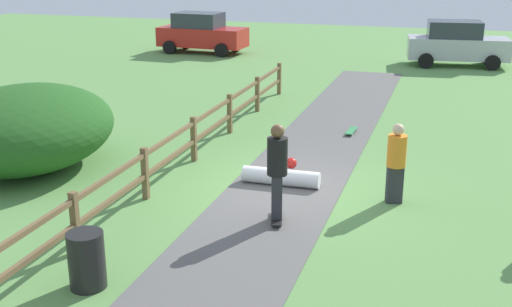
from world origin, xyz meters
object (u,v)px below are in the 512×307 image
(skater_fallen, at_px, (282,176))
(parked_car_silver, at_px, (457,44))
(bush_large, at_px, (26,128))
(trash_bin, at_px, (87,260))
(parked_car_red, at_px, (202,33))
(skater_riding, at_px, (277,168))
(skateboard_loose, at_px, (351,131))
(bystander_orange, at_px, (396,160))

(skater_fallen, height_order, parked_car_silver, parked_car_silver)
(bush_large, distance_m, trash_bin, 6.23)
(parked_car_red, bearing_deg, skater_riding, -64.03)
(bush_large, distance_m, parked_car_silver, 19.42)
(parked_car_silver, bearing_deg, parked_car_red, 179.96)
(skater_riding, xyz_separation_m, skateboard_loose, (0.36, 6.39, -0.99))
(bush_large, relative_size, trash_bin, 5.06)
(trash_bin, distance_m, parked_car_silver, 22.11)
(skateboard_loose, height_order, parked_car_silver, parked_car_silver)
(bystander_orange, height_order, parked_car_silver, parked_car_silver)
(trash_bin, height_order, parked_car_red, parked_car_red)
(trash_bin, distance_m, skater_fallen, 5.43)
(trash_bin, height_order, skater_riding, skater_riding)
(trash_bin, height_order, parked_car_silver, parked_car_silver)
(skater_riding, height_order, skateboard_loose, skater_riding)
(parked_car_silver, bearing_deg, bush_large, -118.59)
(bush_large, relative_size, bystander_orange, 2.75)
(bush_large, xyz_separation_m, skateboard_loose, (6.75, 5.12, -0.88))
(skater_riding, xyz_separation_m, parked_car_silver, (2.91, 18.32, -0.12))
(trash_bin, bearing_deg, parked_car_red, 107.61)
(skateboard_loose, bearing_deg, parked_car_red, 127.88)
(parked_car_silver, relative_size, parked_car_red, 1.02)
(trash_bin, relative_size, parked_car_silver, 0.21)
(trash_bin, height_order, skateboard_loose, trash_bin)
(parked_car_red, bearing_deg, bush_large, -81.53)
(trash_bin, relative_size, skater_riding, 0.48)
(skater_riding, bearing_deg, skater_fallen, 102.54)
(skater_riding, distance_m, parked_car_silver, 18.55)
(bush_large, height_order, trash_bin, bush_large)
(bush_large, bearing_deg, parked_car_silver, 61.41)
(skateboard_loose, distance_m, parked_car_silver, 12.23)
(skateboard_loose, bearing_deg, bystander_orange, -70.86)
(parked_car_silver, bearing_deg, skater_fallen, -101.52)
(skater_riding, distance_m, skater_fallen, 2.18)
(skater_fallen, distance_m, parked_car_red, 18.47)
(bush_large, distance_m, skater_fallen, 6.04)
(skateboard_loose, bearing_deg, parked_car_silver, 77.97)
(parked_car_silver, bearing_deg, trash_bin, -103.06)
(parked_car_red, bearing_deg, skateboard_loose, -52.12)
(skateboard_loose, relative_size, bystander_orange, 0.49)
(skater_fallen, bearing_deg, bush_large, -173.52)
(trash_bin, bearing_deg, bush_large, 133.78)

